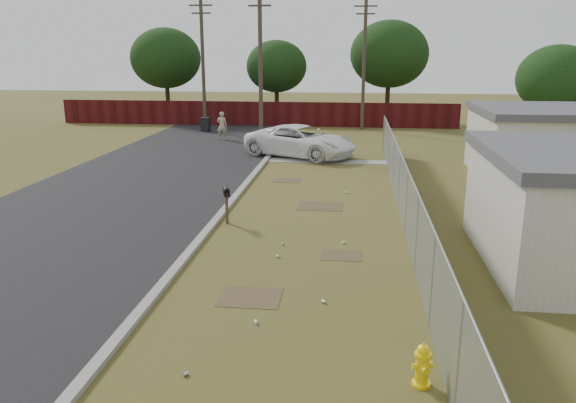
# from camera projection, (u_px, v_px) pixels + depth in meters

# --- Properties ---
(ground) EXTENTS (120.00, 120.00, 0.00)m
(ground) POSITION_uv_depth(u_px,v_px,m) (305.00, 231.00, 17.56)
(ground) COLOR brown
(ground) RESTS_ON ground
(street) EXTENTS (15.10, 60.00, 0.12)m
(street) POSITION_uv_depth(u_px,v_px,m) (175.00, 172.00, 26.04)
(street) COLOR black
(street) RESTS_ON ground
(chainlink_fence) EXTENTS (0.10, 27.06, 2.02)m
(chainlink_fence) POSITION_uv_depth(u_px,v_px,m) (404.00, 201.00, 17.98)
(chainlink_fence) COLOR #93969B
(chainlink_fence) RESTS_ON ground
(privacy_fence) EXTENTS (30.00, 0.12, 1.80)m
(privacy_fence) POSITION_uv_depth(u_px,v_px,m) (254.00, 114.00, 41.97)
(privacy_fence) COLOR #450E11
(privacy_fence) RESTS_ON ground
(utility_poles) EXTENTS (12.60, 8.24, 9.00)m
(utility_poles) POSITION_uv_depth(u_px,v_px,m) (277.00, 63.00, 36.57)
(utility_poles) COLOR #473C2F
(utility_poles) RESTS_ON ground
(horizon_trees) EXTENTS (33.32, 31.94, 7.78)m
(horizon_trees) POSITION_uv_depth(u_px,v_px,m) (347.00, 63.00, 38.84)
(horizon_trees) COLOR #312216
(horizon_trees) RESTS_ON ground
(fire_hydrant) EXTENTS (0.40, 0.40, 0.80)m
(fire_hydrant) POSITION_uv_depth(u_px,v_px,m) (422.00, 366.00, 9.39)
(fire_hydrant) COLOR yellow
(fire_hydrant) RESTS_ON ground
(mailbox) EXTENTS (0.33, 0.53, 1.22)m
(mailbox) POSITION_uv_depth(u_px,v_px,m) (226.00, 195.00, 18.15)
(mailbox) COLOR brown
(mailbox) RESTS_ON ground
(pickup_truck) EXTENTS (6.59, 5.10, 1.66)m
(pickup_truck) POSITION_uv_depth(u_px,v_px,m) (301.00, 141.00, 29.75)
(pickup_truck) COLOR white
(pickup_truck) RESTS_ON ground
(pedestrian) EXTENTS (0.66, 0.45, 1.77)m
(pedestrian) POSITION_uv_depth(u_px,v_px,m) (222.00, 126.00, 35.41)
(pedestrian) COLOR tan
(pedestrian) RESTS_ON ground
(trash_bin) EXTENTS (0.65, 0.72, 0.98)m
(trash_bin) POSITION_uv_depth(u_px,v_px,m) (206.00, 124.00, 39.10)
(trash_bin) COLOR black
(trash_bin) RESTS_ON ground
(scattered_litter) EXTENTS (2.70, 13.39, 0.07)m
(scattered_litter) POSITION_uv_depth(u_px,v_px,m) (298.00, 262.00, 14.89)
(scattered_litter) COLOR silver
(scattered_litter) RESTS_ON ground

